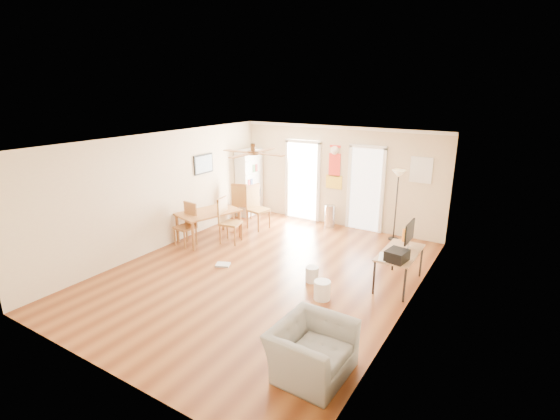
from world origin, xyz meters
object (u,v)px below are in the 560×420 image
Objects in this scene: dining_table at (209,226)px; dining_chair_far at (242,202)px; wastebasket_a at (312,274)px; computer_desk at (399,268)px; bookshelf at (249,182)px; dining_chair_near at (185,225)px; armchair at (312,350)px; torchiere_lamp at (396,206)px; dining_chair_right_a at (258,208)px; trash_can at (330,216)px; wastebasket_b at (322,290)px; printer at (397,256)px; dining_chair_right_b at (231,221)px.

dining_chair_far is (-0.20, 1.59, 0.18)m from dining_table.
wastebasket_a is at bearing 126.98° from dining_chair_far.
computer_desk is (4.54, 0.05, -0.02)m from dining_table.
bookshelf is 1.90× the size of dining_chair_near.
wastebasket_a is 0.28× the size of armchair.
dining_chair_near is 4.80m from computer_desk.
dining_chair_right_a is at bearing -161.98° from torchiere_lamp.
trash_can is (2.29, 2.94, -0.20)m from dining_chair_near.
bookshelf is 7.00m from armchair.
armchair is at bearing -62.79° from wastebasket_a.
torchiere_lamp reaches higher than wastebasket_b.
dining_chair_right_a reaches higher than printer.
printer is 1.29× the size of wastebasket_a.
bookshelf is 2.81m from dining_chair_near.
dining_chair_right_a is 1.14× the size of dining_chair_near.
torchiere_lamp is 3.16m from wastebasket_a.
computer_desk is (4.93, -2.15, -0.60)m from bookshelf.
dining_chair_right_b is at bearing 52.17° from armchair.
dining_table is 3.77m from wastebasket_b.
bookshelf is 1.33× the size of dining_table.
trash_can is at bearing -8.11° from bookshelf.
trash_can is 1.76× the size of wastebasket_b.
dining_chair_right_b is at bearing -168.66° from dining_chair_right_a.
bookshelf is at bearing 156.42° from computer_desk.
trash_can reaches higher than wastebasket_a.
printer reaches higher than wastebasket_a.
dining_chair_right_a reaches higher than dining_chair_right_b.
dining_table is 1.43× the size of dining_chair_near.
dining_chair_far is (-0.75, 0.30, -0.03)m from dining_chair_right_a.
printer is 0.37× the size of armchair.
dining_chair_far reaches higher than computer_desk.
dining_chair_near is 2.16m from dining_chair_far.
dining_chair_far is 4.04m from wastebasket_a.
armchair is (3.75, -4.25, -0.23)m from dining_chair_right_a.
torchiere_lamp is at bearing -10.07° from bookshelf.
dining_chair_far is 0.63× the size of torchiere_lamp.
dining_chair_far reaches higher than dining_chair_near.
wastebasket_a is 0.68m from wastebasket_b.
printer is at bearing -101.06° from dining_chair_right_a.
wastebasket_b is at bearing 23.67° from armchair.
dining_chair_right_b is at bearing 162.56° from wastebasket_a.
printer reaches higher than armchair.
wastebasket_b is at bearing -52.26° from bookshelf.
trash_can is (1.52, 1.08, -0.26)m from dining_chair_right_a.
computer_desk is at bearing 26.82° from wastebasket_a.
dining_table is 1.26× the size of dining_chair_right_a.
printer is at bearing -109.75° from dining_chair_right_b.
dining_chair_right_a is 3.85× the size of wastebasket_a.
computer_desk is 1.20× the size of armchair.
armchair is (-0.24, -3.01, 0.00)m from computer_desk.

